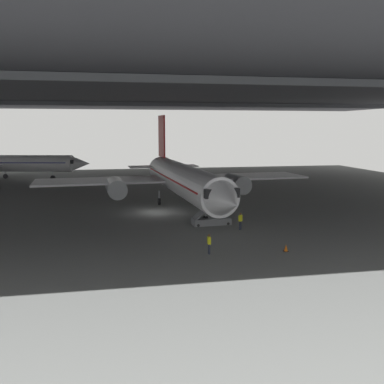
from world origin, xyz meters
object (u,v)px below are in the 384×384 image
object	(u,v)px
boarding_stairs	(212,217)
traffic_cone_orange	(286,248)
crew_worker_near_nose	(209,243)
baggage_tug	(207,190)
airplane_distant	(8,163)
crew_worker_by_stairs	(240,220)
airplane_main	(182,179)

from	to	relation	value
boarding_stairs	traffic_cone_orange	bearing A→B (deg)	-71.28
boarding_stairs	traffic_cone_orange	world-z (taller)	boarding_stairs
crew_worker_near_nose	baggage_tug	world-z (taller)	crew_worker_near_nose
airplane_distant	baggage_tug	distance (m)	41.15
crew_worker_by_stairs	baggage_tug	xyz separation A→B (m)	(1.93, 22.96, -0.43)
crew_worker_near_nose	airplane_distant	world-z (taller)	airplane_distant
crew_worker_near_nose	airplane_distant	bearing A→B (deg)	115.94
airplane_distant	boarding_stairs	bearing A→B (deg)	-56.70
boarding_stairs	airplane_distant	xyz separation A→B (m)	(-29.12, 44.33, 2.42)
airplane_distant	traffic_cone_orange	size ratio (longest dim) A/B	50.88
baggage_tug	crew_worker_by_stairs	bearing A→B (deg)	-94.81
airplane_distant	traffic_cone_orange	bearing A→B (deg)	-59.22
airplane_main	boarding_stairs	bearing A→B (deg)	-82.49
boarding_stairs	baggage_tug	xyz separation A→B (m)	(4.13, 20.24, -0.21)
crew_worker_near_nose	boarding_stairs	bearing A→B (deg)	75.24
boarding_stairs	crew_worker_near_nose	distance (m)	10.42
airplane_distant	traffic_cone_orange	xyz separation A→B (m)	(32.70, -54.89, -2.86)
airplane_main	airplane_distant	distance (m)	43.91
crew_worker_near_nose	traffic_cone_orange	world-z (taller)	crew_worker_near_nose
crew_worker_near_nose	baggage_tug	bearing A→B (deg)	77.38
airplane_distant	airplane_main	bearing A→B (deg)	-50.78
airplane_main	crew_worker_by_stairs	bearing A→B (deg)	-74.72
crew_worker_near_nose	airplane_main	bearing A→B (deg)	86.37
crew_worker_by_stairs	airplane_main	bearing A→B (deg)	105.28
airplane_main	airplane_distant	bearing A→B (deg)	129.22
crew_worker_by_stairs	traffic_cone_orange	bearing A→B (deg)	-80.02
boarding_stairs	crew_worker_by_stairs	distance (m)	3.50
boarding_stairs	traffic_cone_orange	distance (m)	11.16
crew_worker_by_stairs	baggage_tug	bearing A→B (deg)	85.19
airplane_main	traffic_cone_orange	xyz separation A→B (m)	(4.94, -20.88, -3.20)
airplane_main	crew_worker_by_stairs	distance (m)	13.74
boarding_stairs	crew_worker_by_stairs	world-z (taller)	boarding_stairs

